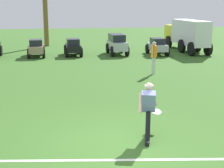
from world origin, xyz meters
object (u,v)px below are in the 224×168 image
at_px(parked_car_slot_d, 117,44).
at_px(parked_car_slot_e, 157,46).
at_px(parked_car_slot_b, 36,48).
at_px(teammate_near_sideline, 154,55).
at_px(box_truck, 187,34).
at_px(frisbee_in_flight, 156,112).
at_px(frisbee_thrower, 148,108).
at_px(parked_car_slot_c, 73,47).

bearing_deg(parked_car_slot_d, parked_car_slot_e, -11.62).
distance_m(parked_car_slot_b, parked_car_slot_d, 5.26).
distance_m(teammate_near_sideline, box_truck, 8.79).
bearing_deg(teammate_near_sideline, parked_car_slot_b, 131.82).
bearing_deg(parked_car_slot_b, teammate_near_sideline, -48.18).
relative_size(frisbee_in_flight, parked_car_slot_e, 0.14).
relative_size(frisbee_in_flight, parked_car_slot_b, 0.14).
height_order(parked_car_slot_b, box_truck, box_truck).
distance_m(frisbee_thrower, parked_car_slot_d, 14.65).
bearing_deg(frisbee_thrower, teammate_near_sideline, 73.48).
bearing_deg(frisbee_in_flight, parked_car_slot_b, 106.05).
relative_size(frisbee_thrower, parked_car_slot_e, 0.64).
xyz_separation_m(parked_car_slot_b, parked_car_slot_d, (5.26, 0.14, 0.16)).
bearing_deg(box_truck, teammate_near_sideline, -120.81).
bearing_deg(parked_car_slot_c, frisbee_thrower, -85.14).
bearing_deg(parked_car_slot_e, teammate_near_sideline, -107.69).
xyz_separation_m(frisbee_thrower, parked_car_slot_c, (-1.23, 14.51, -0.23)).
distance_m(parked_car_slot_d, parked_car_slot_e, 2.67).
xyz_separation_m(frisbee_thrower, parked_car_slot_d, (1.68, 14.55, -0.07)).
distance_m(frisbee_in_flight, box_truck, 16.10).
xyz_separation_m(frisbee_in_flight, parked_car_slot_e, (3.90, 13.38, 0.09)).
bearing_deg(box_truck, parked_car_slot_e, -151.79).
distance_m(parked_car_slot_c, box_truck, 8.13).
bearing_deg(teammate_near_sideline, frisbee_thrower, -106.52).
xyz_separation_m(frisbee_thrower, parked_car_slot_e, (4.29, 14.01, -0.23)).
bearing_deg(frisbee_in_flight, teammate_near_sideline, 74.98).
relative_size(frisbee_in_flight, teammate_near_sideline, 0.20).
bearing_deg(parked_car_slot_e, box_truck, 28.21).
distance_m(teammate_near_sideline, parked_car_slot_e, 6.51).
bearing_deg(frisbee_thrower, parked_car_slot_d, 83.40).
height_order(teammate_near_sideline, parked_car_slot_c, teammate_near_sideline).
distance_m(teammate_near_sideline, parked_car_slot_b, 8.85).
bearing_deg(teammate_near_sideline, parked_car_slot_d, 95.40).
height_order(parked_car_slot_d, box_truck, box_truck).
height_order(frisbee_in_flight, box_truck, box_truck).
height_order(parked_car_slot_e, box_truck, box_truck).
xyz_separation_m(parked_car_slot_c, box_truck, (8.05, 0.86, 0.67)).
bearing_deg(parked_car_slot_b, parked_car_slot_d, 1.52).
distance_m(teammate_near_sideline, parked_car_slot_d, 6.76).
bearing_deg(parked_car_slot_c, box_truck, 6.09).
distance_m(parked_car_slot_b, parked_car_slot_e, 7.88).
relative_size(parked_car_slot_e, box_truck, 0.37).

